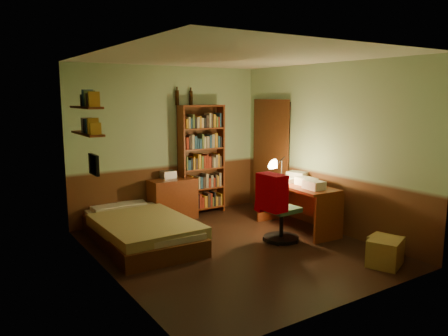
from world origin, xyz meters
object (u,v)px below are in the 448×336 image
cardboard_box_b (381,244)px  desk_lamp (282,161)px  dresser (173,199)px  desk (298,207)px  mini_stereo (168,174)px  cardboard_box_a (385,252)px  office_chair (282,210)px  bookshelf (202,160)px  bed (140,221)px

cardboard_box_b → desk_lamp: bearing=102.4°
dresser → desk: size_ratio=0.57×
dresser → mini_stereo: size_ratio=3.33×
mini_stereo → cardboard_box_b: (1.64, -3.14, -0.65)m
cardboard_box_a → desk: bearing=87.3°
dresser → mini_stereo: mini_stereo is taller
desk → office_chair: bearing=-151.5°
desk → cardboard_box_b: size_ratio=4.05×
bookshelf → cardboard_box_b: (0.99, -3.10, -0.85)m
desk → mini_stereo: bearing=132.3°
bed → bookshelf: (1.56, 0.88, 0.65)m
dresser → office_chair: office_chair is taller
cardboard_box_a → office_chair: bearing=108.0°
dresser → desk_lamp: (1.26, -1.36, 0.72)m
mini_stereo → cardboard_box_a: mini_stereo is taller
cardboard_box_a → cardboard_box_b: cardboard_box_a is taller
office_chair → bed: bearing=146.0°
bed → dresser: (0.93, 0.80, 0.03)m
desk_lamp → dresser: bearing=147.3°
dresser → mini_stereo: 0.43m
office_chair → cardboard_box_b: 1.43m
cardboard_box_a → cardboard_box_b: bearing=43.1°
cardboard_box_b → cardboard_box_a: bearing=-136.9°
mini_stereo → cardboard_box_b: bearing=-64.8°
bed → desk: desk is taller
desk → cardboard_box_a: 1.71m
desk_lamp → cardboard_box_a: size_ratio=1.49×
desk_lamp → office_chair: bearing=-115.0°
office_chair → cardboard_box_b: size_ratio=2.67×
cardboard_box_b → desk: bearing=99.6°
office_chair → desk_lamp: bearing=47.8°
dresser → cardboard_box_b: 3.43m
dresser → mini_stereo: (-0.01, 0.12, 0.41)m
cardboard_box_a → dresser: bearing=111.5°
desk → cardboard_box_a: bearing=-89.3°
desk → cardboard_box_b: 1.44m
mini_stereo → office_chair: size_ratio=0.26×
bookshelf → desk_lamp: 1.58m
bed → cardboard_box_b: bearing=-38.9°
cardboard_box_a → bed: bearing=131.5°
desk_lamp → cardboard_box_a: (0.05, -1.95, -0.90)m
office_chair → cardboard_box_b: (0.79, -1.14, -0.33)m
bed → office_chair: bearing=-29.2°
bed → cardboard_box_b: bed is taller
bed → dresser: 1.22m
bookshelf → cardboard_box_a: bearing=-77.7°
bed → desk_lamp: desk_lamp is taller
desk → bed: bearing=164.0°
dresser → cardboard_box_a: 3.56m
cardboard_box_a → mini_stereo: bearing=111.0°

